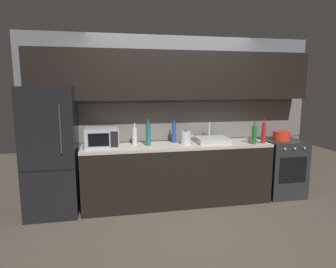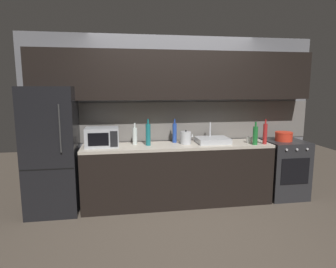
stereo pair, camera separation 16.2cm
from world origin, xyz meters
name	(u,v)px [view 1 (the left image)]	position (x,y,z in m)	size (l,w,h in m)	color
ground_plane	(194,230)	(0.00, 0.00, 0.00)	(10.00, 10.00, 0.00)	#4C4238
back_wall	(173,99)	(0.00, 1.20, 1.55)	(4.50, 0.44, 2.50)	slate
counter_run	(177,174)	(0.00, 0.90, 0.45)	(2.76, 0.60, 0.90)	black
refrigerator	(51,151)	(-1.76, 0.90, 0.87)	(0.68, 0.69, 1.74)	black
oven_range	(281,168)	(1.72, 0.90, 0.45)	(0.60, 0.62, 0.90)	#232326
microwave	(102,138)	(-1.08, 0.92, 1.04)	(0.46, 0.35, 0.27)	#A8AAAF
sink_basin	(212,140)	(0.54, 0.93, 0.94)	(0.48, 0.38, 0.30)	#ADAFB5
kettle	(186,138)	(0.13, 0.91, 0.99)	(0.19, 0.16, 0.21)	#B7BABF
wine_bottle_red	(264,133)	(1.27, 0.72, 1.06)	(0.06, 0.06, 0.37)	#A82323
wine_bottle_clear	(135,136)	(-0.62, 1.00, 1.03)	(0.07, 0.07, 0.32)	silver
wine_bottle_teal	(148,134)	(-0.43, 0.90, 1.06)	(0.07, 0.07, 0.38)	#19666B
wine_bottle_blue	(174,133)	(-0.02, 1.06, 1.05)	(0.06, 0.06, 0.36)	#234299
wine_bottle_green	(254,135)	(1.11, 0.69, 1.04)	(0.07, 0.07, 0.34)	#1E6B2D
mug_white	(248,139)	(1.09, 0.84, 0.95)	(0.09, 0.09, 0.09)	silver
cooking_pot	(281,136)	(1.69, 0.90, 0.97)	(0.26, 0.26, 0.14)	red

